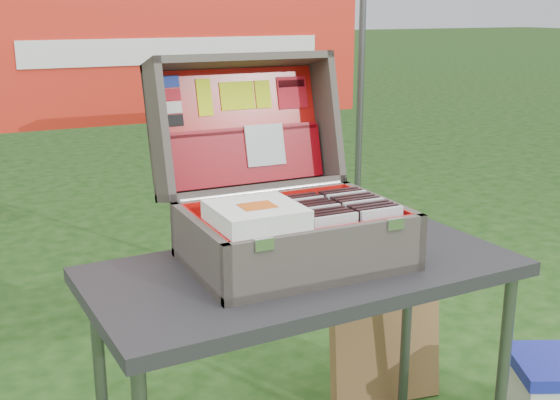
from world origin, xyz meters
TOP-DOWN VIEW (x-y plane):
  - table at (0.02, 0.05)m, footprint 1.24×0.66m
  - table_top at (0.02, 0.05)m, footprint 1.24×0.66m
  - table_leg_fr at (0.57, -0.19)m, footprint 0.04×0.04m
  - table_leg_bl at (-0.52, 0.29)m, footprint 0.04×0.04m
  - table_leg_br at (0.57, 0.29)m, footprint 0.04×0.04m
  - suitcase at (0.01, 0.14)m, footprint 0.60×0.59m
  - suitcase_base_bottom at (0.01, 0.08)m, footprint 0.60×0.43m
  - suitcase_base_wall_front at (0.01, -0.12)m, footprint 0.60×0.02m
  - suitcase_base_wall_back at (0.01, 0.28)m, footprint 0.60×0.02m
  - suitcase_base_wall_left at (-0.28, 0.08)m, footprint 0.02×0.43m
  - suitcase_base_wall_right at (0.29, 0.08)m, footprint 0.02×0.43m
  - suitcase_liner_floor at (0.01, 0.08)m, footprint 0.55×0.38m
  - suitcase_latch_left at (-0.19, -0.13)m, footprint 0.05×0.01m
  - suitcase_latch_right at (0.20, -0.13)m, footprint 0.05×0.01m
  - suitcase_hinge at (0.01, 0.29)m, footprint 0.54×0.02m
  - suitcase_lid_back at (0.01, 0.49)m, footprint 0.60×0.13m
  - suitcase_lid_rim_far at (0.01, 0.47)m, footprint 0.60×0.16m
  - suitcase_lid_rim_near at (0.01, 0.37)m, footprint 0.60×0.16m
  - suitcase_lid_rim_left at (-0.28, 0.42)m, footprint 0.02×0.26m
  - suitcase_lid_rim_right at (0.29, 0.42)m, footprint 0.02×0.26m
  - suitcase_lid_liner at (0.01, 0.48)m, footprint 0.54×0.10m
  - suitcase_liner_wall_front at (0.01, -0.10)m, footprint 0.55×0.01m
  - suitcase_liner_wall_back at (0.01, 0.27)m, footprint 0.55×0.01m
  - suitcase_liner_wall_left at (-0.27, 0.08)m, footprint 0.01×0.38m
  - suitcase_liner_wall_right at (0.28, 0.08)m, footprint 0.01×0.38m
  - suitcase_lid_pocket at (0.01, 0.43)m, footprint 0.53×0.07m
  - suitcase_pocket_edge at (0.01, 0.45)m, footprint 0.52×0.02m
  - suitcase_pocket_cd at (0.07, 0.42)m, footprint 0.13×0.04m
  - lid_sticker_cc_a at (-0.21, 0.51)m, footprint 0.06×0.01m
  - lid_sticker_cc_b at (-0.21, 0.50)m, footprint 0.06×0.01m
  - lid_sticker_cc_c at (-0.21, 0.49)m, footprint 0.06×0.01m
  - lid_sticker_cc_d at (-0.21, 0.48)m, footprint 0.06×0.01m
  - lid_card_neon_tall at (-0.11, 0.49)m, footprint 0.05×0.03m
  - lid_card_neon_main at (0.01, 0.49)m, footprint 0.12×0.03m
  - lid_card_neon_small at (0.10, 0.49)m, footprint 0.05×0.03m
  - lid_sticker_band at (0.20, 0.49)m, footprint 0.11×0.03m
  - lid_sticker_band_bar at (0.20, 0.50)m, footprint 0.10×0.01m
  - cd_left_0 at (0.04, -0.08)m, footprint 0.13×0.01m
  - cd_left_1 at (0.04, -0.06)m, footprint 0.13×0.01m
  - cd_left_2 at (0.04, -0.04)m, footprint 0.13×0.01m
  - cd_left_3 at (0.04, -0.01)m, footprint 0.13×0.01m
  - cd_left_4 at (0.04, 0.01)m, footprint 0.13×0.01m
  - cd_left_5 at (0.04, 0.03)m, footprint 0.13×0.01m
  - cd_left_6 at (0.04, 0.06)m, footprint 0.13×0.01m
  - cd_left_7 at (0.04, 0.08)m, footprint 0.13×0.01m
  - cd_left_8 at (0.04, 0.10)m, footprint 0.13×0.01m
  - cd_left_9 at (0.04, 0.13)m, footprint 0.13×0.01m
  - cd_left_10 at (0.04, 0.15)m, footprint 0.13×0.01m
  - cd_right_0 at (0.19, -0.08)m, footprint 0.13×0.01m
  - cd_right_1 at (0.19, -0.06)m, footprint 0.13×0.01m
  - cd_right_2 at (0.19, -0.04)m, footprint 0.13×0.01m
  - cd_right_3 at (0.19, -0.01)m, footprint 0.13×0.01m
  - cd_right_4 at (0.19, 0.01)m, footprint 0.13×0.01m
  - cd_right_5 at (0.19, 0.03)m, footprint 0.13×0.01m
  - cd_right_6 at (0.19, 0.06)m, footprint 0.13×0.01m
  - cd_right_7 at (0.19, 0.08)m, footprint 0.13×0.01m
  - cd_right_8 at (0.19, 0.10)m, footprint 0.13×0.01m
  - cd_right_9 at (0.19, 0.13)m, footprint 0.13×0.01m
  - cd_right_10 at (0.19, 0.15)m, footprint 0.13×0.01m
  - songbook_0 at (-0.15, 0.00)m, footprint 0.22×0.22m
  - songbook_1 at (-0.15, 0.00)m, footprint 0.22×0.22m
  - songbook_2 at (-0.15, 0.00)m, footprint 0.22×0.22m
  - songbook_3 at (-0.15, 0.00)m, footprint 0.22×0.22m
  - songbook_4 at (-0.15, 0.00)m, footprint 0.22×0.22m
  - songbook_5 at (-0.15, 0.00)m, footprint 0.22×0.22m
  - songbook_6 at (-0.15, 0.00)m, footprint 0.22×0.22m
  - songbook_7 at (-0.15, 0.00)m, footprint 0.22×0.22m
  - songbook_8 at (-0.15, 0.00)m, footprint 0.22×0.22m
  - songbook_9 at (-0.15, 0.00)m, footprint 0.22×0.22m
  - songbook_graphic at (-0.15, -0.01)m, footprint 0.09×0.07m
  - cardboard_box at (0.56, 0.42)m, footprint 0.44×0.18m
  - banner_post_right at (0.85, 1.10)m, footprint 0.03×0.03m
  - banner at (0.00, 1.09)m, footprint 1.60×0.02m
  - banner_text at (0.00, 1.08)m, footprint 1.20×0.00m

SIDE VIEW (x-z plane):
  - cardboard_box at x=0.56m, z-range 0.00..0.45m
  - table_leg_fr at x=0.57m, z-range 0.00..0.72m
  - table_leg_bl at x=-0.52m, z-range 0.00..0.72m
  - table_leg_br at x=0.57m, z-range 0.00..0.72m
  - table at x=0.02m, z-range 0.00..0.76m
  - table_top at x=0.02m, z-range 0.72..0.76m
  - suitcase_base_bottom at x=0.01m, z-range 0.76..0.78m
  - suitcase_liner_floor at x=0.01m, z-range 0.78..0.79m
  - suitcase_base_wall_front at x=0.01m, z-range 0.76..0.92m
  - suitcase_base_wall_back at x=0.01m, z-range 0.76..0.92m
  - suitcase_base_wall_left at x=-0.28m, z-range 0.76..0.92m
  - suitcase_base_wall_right at x=0.29m, z-range 0.76..0.92m
  - banner_post_right at x=0.85m, z-range 0.00..1.70m
  - suitcase_liner_wall_front at x=0.01m, z-range 0.78..0.92m
  - suitcase_liner_wall_back at x=0.01m, z-range 0.78..0.92m
  - suitcase_liner_wall_left at x=-0.27m, z-range 0.78..0.92m
  - suitcase_liner_wall_right at x=0.28m, z-range 0.78..0.92m
  - cd_left_0 at x=0.04m, z-range 0.79..0.94m
  - cd_left_1 at x=0.04m, z-range 0.79..0.94m
  - cd_left_2 at x=0.04m, z-range 0.79..0.94m
  - cd_left_3 at x=0.04m, z-range 0.79..0.94m
  - cd_left_4 at x=0.04m, z-range 0.79..0.94m
  - cd_left_5 at x=0.04m, z-range 0.79..0.94m
  - cd_left_6 at x=0.04m, z-range 0.79..0.94m
  - cd_left_7 at x=0.04m, z-range 0.79..0.94m
  - cd_left_8 at x=0.04m, z-range 0.79..0.94m
  - cd_left_9 at x=0.04m, z-range 0.79..0.94m
  - cd_left_10 at x=0.04m, z-range 0.79..0.94m
  - cd_right_0 at x=0.19m, z-range 0.79..0.94m
  - cd_right_1 at x=0.19m, z-range 0.79..0.94m
  - cd_right_2 at x=0.19m, z-range 0.79..0.94m
  - cd_right_3 at x=0.19m, z-range 0.79..0.94m
  - cd_right_4 at x=0.19m, z-range 0.79..0.94m
  - cd_right_5 at x=0.19m, z-range 0.79..0.94m
  - cd_right_6 at x=0.19m, z-range 0.79..0.94m
  - cd_right_7 at x=0.19m, z-range 0.79..0.94m
  - cd_right_8 at x=0.19m, z-range 0.79..0.94m
  - cd_right_9 at x=0.19m, z-range 0.79..0.94m
  - cd_right_10 at x=0.19m, z-range 0.79..0.94m
  - suitcase_latch_left at x=-0.19m, z-range 0.89..0.92m
  - suitcase_latch_right at x=0.20m, z-range 0.89..0.92m
  - suitcase_lid_rim_near at x=0.01m, z-range 0.88..0.94m
  - suitcase_hinge at x=0.01m, z-range 0.91..0.93m
  - songbook_0 at x=-0.15m, z-range 0.92..0.92m
  - songbook_1 at x=-0.15m, z-range 0.92..0.93m
  - songbook_2 at x=-0.15m, z-range 0.93..0.93m
  - songbook_3 at x=-0.15m, z-range 0.93..0.94m
  - songbook_4 at x=-0.15m, z-range 0.94..0.94m
  - songbook_5 at x=-0.15m, z-range 0.94..0.95m
  - songbook_6 at x=-0.15m, z-range 0.95..0.95m
  - songbook_7 at x=-0.15m, z-range 0.95..0.96m
  - songbook_8 at x=-0.15m, z-range 0.96..0.96m
  - songbook_9 at x=-0.15m, z-range 0.96..0.97m
  - songbook_graphic at x=-0.15m, z-range 0.97..0.97m
  - suitcase_lid_pocket at x=0.01m, z-range 0.91..1.09m
  - suitcase at x=0.01m, z-range 0.76..1.31m
  - suitcase_pocket_cd at x=0.07m, z-range 0.97..1.10m
  - suitcase_pocket_edge at x=0.01m, z-range 1.07..1.10m
  - suitcase_lid_back at x=0.01m, z-range 0.88..1.30m
  - suitcase_lid_liner at x=0.01m, z-range 0.91..1.27m
  - suitcase_lid_rim_left at x=-0.28m, z-range 0.88..1.33m
  - suitcase_lid_rim_right at x=0.29m, z-range 0.88..1.33m
  - lid_sticker_cc_d at x=-0.21m, z-range 1.11..1.14m
  - lid_sticker_cc_c at x=-0.21m, z-range 1.15..1.18m
  - lid_card_neon_tall at x=-0.11m, z-range 1.13..1.25m
  - lid_card_neon_main at x=0.01m, z-range 1.15..1.23m
  - lid_card_neon_small at x=0.10m, z-range 1.15..1.23m
  - lid_sticker_band at x=0.20m, z-range 1.14..1.24m
  - lid_sticker_cc_b at x=-0.21m, z-range 1.19..1.22m
  - lid_sticker_band_bar at x=0.20m, z-range 1.21..1.23m
  - lid_sticker_cc_a at x=-0.21m, z-range 1.23..1.26m
  - suitcase_lid_rim_far at x=0.01m, z-range 1.27..1.33m
  - banner at x=0.00m, z-range 1.02..1.58m
  - banner_text at x=0.00m, z-range 1.25..1.35m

